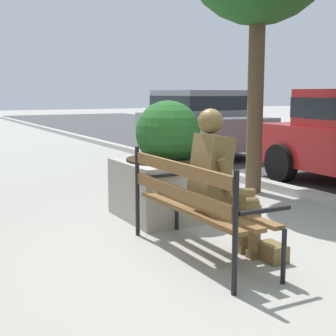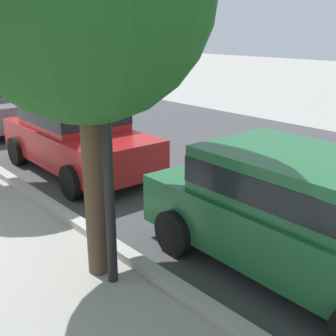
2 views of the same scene
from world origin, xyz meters
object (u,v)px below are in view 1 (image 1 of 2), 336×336
(park_bench, at_px, (194,200))
(concrete_planter, at_px, (168,169))
(bronze_statue_seated, at_px, (225,188))
(parked_car_grey, at_px, (198,120))

(park_bench, relative_size, concrete_planter, 1.28)
(bronze_statue_seated, xyz_separation_m, parked_car_grey, (-6.86, 3.94, 0.17))
(park_bench, height_order, bronze_statue_seated, bronze_statue_seated)
(bronze_statue_seated, bearing_deg, park_bench, -132.82)
(parked_car_grey, bearing_deg, bronze_statue_seated, -29.84)
(parked_car_grey, bearing_deg, park_bench, -31.89)
(park_bench, distance_m, bronze_statue_seated, 0.31)
(park_bench, relative_size, parked_car_grey, 0.44)
(bronze_statue_seated, height_order, parked_car_grey, parked_car_grey)
(concrete_planter, distance_m, parked_car_grey, 6.36)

